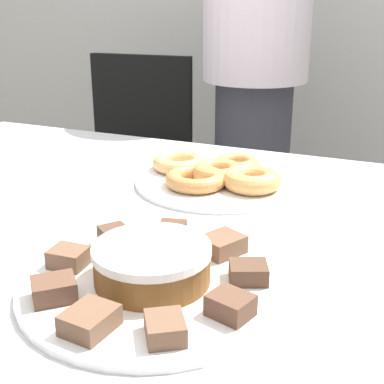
# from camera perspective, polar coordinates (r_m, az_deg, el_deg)

# --- Properties ---
(table) EXTENTS (1.67, 0.96, 0.75)m
(table) POSITION_cam_1_polar(r_m,az_deg,el_deg) (0.99, -0.90, -7.04)
(table) COLOR silver
(table) RESTS_ON ground_plane
(person_standing) EXTENTS (0.35, 0.35, 1.71)m
(person_standing) POSITION_cam_1_polar(r_m,az_deg,el_deg) (1.83, 6.77, 13.39)
(person_standing) COLOR #383842
(person_standing) RESTS_ON ground_plane
(office_chair_left) EXTENTS (0.47, 0.47, 0.92)m
(office_chair_left) POSITION_cam_1_polar(r_m,az_deg,el_deg) (2.00, -6.79, 0.30)
(office_chair_left) COLOR black
(office_chair_left) RESTS_ON ground_plane
(plate_cake) EXTENTS (0.36, 0.36, 0.01)m
(plate_cake) POSITION_cam_1_polar(r_m,az_deg,el_deg) (0.74, -4.22, -9.76)
(plate_cake) COLOR white
(plate_cake) RESTS_ON table
(plate_donuts) EXTENTS (0.34, 0.34, 0.01)m
(plate_donuts) POSITION_cam_1_polar(r_m,az_deg,el_deg) (1.12, 2.73, 1.12)
(plate_donuts) COLOR white
(plate_donuts) RESTS_ON table
(frosted_cake) EXTENTS (0.16, 0.16, 0.05)m
(frosted_cake) POSITION_cam_1_polar(r_m,az_deg,el_deg) (0.72, -4.28, -7.61)
(frosted_cake) COLOR brown
(frosted_cake) RESTS_ON plate_cake
(lamington_0) EXTENTS (0.05, 0.06, 0.03)m
(lamington_0) POSITION_cam_1_polar(r_m,az_deg,el_deg) (0.84, -2.17, -4.31)
(lamington_0) COLOR #513828
(lamington_0) RESTS_ON plate_cake
(lamington_1) EXTENTS (0.06, 0.06, 0.03)m
(lamington_1) POSITION_cam_1_polar(r_m,az_deg,el_deg) (0.83, -8.22, -4.72)
(lamington_1) COLOR #513828
(lamington_1) RESTS_ON plate_cake
(lamington_2) EXTENTS (0.05, 0.05, 0.03)m
(lamington_2) POSITION_cam_1_polar(r_m,az_deg,el_deg) (0.79, -13.01, -6.80)
(lamington_2) COLOR brown
(lamington_2) RESTS_ON plate_cake
(lamington_3) EXTENTS (0.07, 0.07, 0.03)m
(lamington_3) POSITION_cam_1_polar(r_m,az_deg,el_deg) (0.71, -14.51, -10.00)
(lamington_3) COLOR brown
(lamington_3) RESTS_ON plate_cake
(lamington_4) EXTENTS (0.06, 0.06, 0.03)m
(lamington_4) POSITION_cam_1_polar(r_m,az_deg,el_deg) (0.64, -10.85, -13.28)
(lamington_4) COLOR brown
(lamington_4) RESTS_ON plate_cake
(lamington_5) EXTENTS (0.06, 0.07, 0.02)m
(lamington_5) POSITION_cam_1_polar(r_m,az_deg,el_deg) (0.62, -2.88, -14.30)
(lamington_5) COLOR brown
(lamington_5) RESTS_ON plate_cake
(lamington_6) EXTENTS (0.06, 0.06, 0.03)m
(lamington_6) POSITION_cam_1_polar(r_m,az_deg,el_deg) (0.66, 4.13, -11.97)
(lamington_6) COLOR brown
(lamington_6) RESTS_ON plate_cake
(lamington_7) EXTENTS (0.06, 0.06, 0.03)m
(lamington_7) POSITION_cam_1_polar(r_m,az_deg,el_deg) (0.73, 6.03, -8.52)
(lamington_7) COLOR #513828
(lamington_7) RESTS_ON plate_cake
(lamington_8) EXTENTS (0.07, 0.08, 0.03)m
(lamington_8) POSITION_cam_1_polar(r_m,az_deg,el_deg) (0.80, 3.25, -5.61)
(lamington_8) COLOR brown
(lamington_8) RESTS_ON plate_cake
(donut_0) EXTENTS (0.11, 0.11, 0.03)m
(donut_0) POSITION_cam_1_polar(r_m,az_deg,el_deg) (1.12, 2.75, 2.18)
(donut_0) COLOR #D18E4C
(donut_0) RESTS_ON plate_donuts
(donut_1) EXTENTS (0.12, 0.12, 0.03)m
(donut_1) POSITION_cam_1_polar(r_m,az_deg,el_deg) (1.18, -1.36, 3.15)
(donut_1) COLOR #E5AD66
(donut_1) RESTS_ON plate_donuts
(donut_2) EXTENTS (0.12, 0.12, 0.03)m
(donut_2) POSITION_cam_1_polar(r_m,az_deg,el_deg) (1.08, 0.41, 1.38)
(donut_2) COLOR #C68447
(donut_2) RESTS_ON plate_donuts
(donut_3) EXTENTS (0.12, 0.12, 0.04)m
(donut_3) POSITION_cam_1_polar(r_m,az_deg,el_deg) (1.07, 6.41, 1.34)
(donut_3) COLOR tan
(donut_3) RESTS_ON plate_donuts
(donut_4) EXTENTS (0.10, 0.10, 0.03)m
(donut_4) POSITION_cam_1_polar(r_m,az_deg,el_deg) (1.18, 4.74, 3.03)
(donut_4) COLOR #C68447
(donut_4) RESTS_ON plate_donuts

